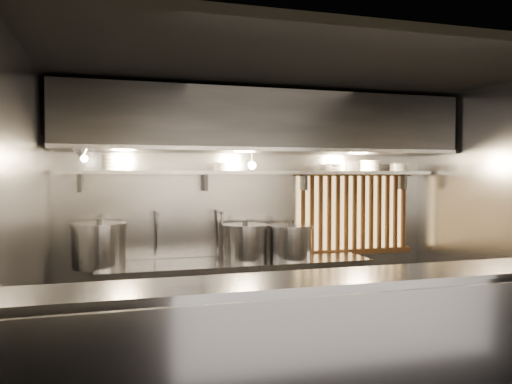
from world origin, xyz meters
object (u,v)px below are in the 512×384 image
heat_lamp (81,153)px  stock_pot_left (99,245)px  stock_pot_mid (245,242)px  pendant_bulb (252,165)px  stock_pot_right (290,242)px

heat_lamp → stock_pot_left: 1.00m
stock_pot_mid → heat_lamp: bearing=-170.7°
pendant_bulb → stock_pot_right: size_ratio=0.28×
heat_lamp → pendant_bulb: size_ratio=1.87×
stock_pot_left → stock_pot_mid: stock_pot_left is taller
pendant_bulb → stock_pot_mid: pendant_bulb is taller
stock_pot_right → stock_pot_mid: bearing=176.3°
pendant_bulb → stock_pot_right: (0.42, -0.10, -0.87)m
heat_lamp → stock_pot_mid: heat_lamp is taller
stock_pot_left → stock_pot_right: (2.07, -0.06, -0.04)m
heat_lamp → stock_pot_mid: size_ratio=0.56×
heat_lamp → stock_pot_left: bearing=64.3°
heat_lamp → stock_pot_left: size_ratio=0.59×
stock_pot_left → stock_pot_right: size_ratio=0.89×
pendant_bulb → stock_pot_mid: 0.87m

